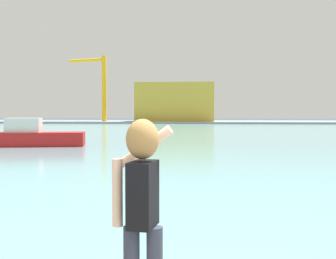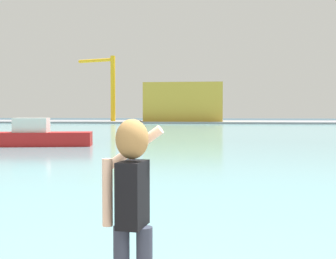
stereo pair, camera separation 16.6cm
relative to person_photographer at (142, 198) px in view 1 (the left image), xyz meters
name	(u,v)px [view 1 (the left image)]	position (x,y,z in m)	size (l,w,h in m)	color
ground_plane	(212,131)	(0.84, 49.32, -1.59)	(220.00, 220.00, 0.00)	#334751
harbor_water	(212,130)	(0.84, 51.32, -1.58)	(140.00, 100.00, 0.02)	#6BA8B2
far_shore_dock	(212,122)	(0.84, 91.32, -1.40)	(140.00, 20.00, 0.38)	gray
person_photographer	(142,198)	(0.00, 0.00, 0.00)	(0.53, 0.56, 1.74)	#2D3342
boat_moored	(33,136)	(-11.28, 24.64, -0.90)	(6.64, 3.16, 1.90)	#B21919
warehouse_left	(176,102)	(-6.74, 88.32, 2.79)	(16.09, 9.51, 8.00)	gold
port_crane	(100,82)	(-22.97, 88.14, 7.21)	(8.89, 3.62, 13.94)	yellow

